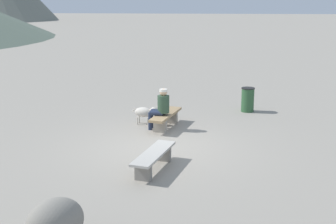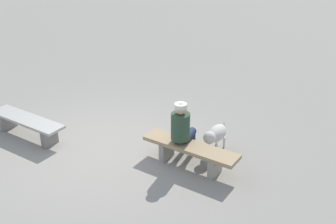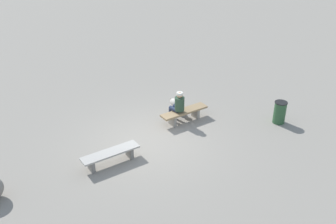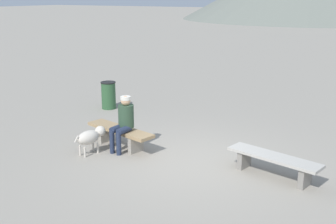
{
  "view_description": "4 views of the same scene",
  "coord_description": "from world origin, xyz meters",
  "px_view_note": "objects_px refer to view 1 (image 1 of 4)",
  "views": [
    {
      "loc": [
        -11.6,
        -1.43,
        3.86
      ],
      "look_at": [
        1.29,
        -0.13,
        0.63
      ],
      "focal_mm": 49.21,
      "sensor_mm": 36.0,
      "label": 1
    },
    {
      "loc": [
        3.79,
        -6.42,
        4.4
      ],
      "look_at": [
        0.99,
        1.14,
        0.47
      ],
      "focal_mm": 44.87,
      "sensor_mm": 36.0,
      "label": 2
    },
    {
      "loc": [
        -7.6,
        -8.08,
        7.09
      ],
      "look_at": [
        1.37,
        0.36,
        0.44
      ],
      "focal_mm": 40.9,
      "sensor_mm": 36.0,
      "label": 3
    },
    {
      "loc": [
        -3.68,
        7.47,
        3.43
      ],
      "look_at": [
        0.89,
        -0.55,
        0.84
      ],
      "focal_mm": 44.86,
      "sensor_mm": 36.0,
      "label": 4
    }
  ],
  "objects_px": {
    "bench_right": "(166,117)",
    "seated_person": "(161,106)",
    "trash_bin": "(248,100)",
    "boulder": "(55,222)",
    "dog": "(146,112)",
    "bench_left": "(154,157)"
  },
  "relations": [
    {
      "from": "bench_left",
      "to": "dog",
      "type": "relative_size",
      "value": 2.3
    },
    {
      "from": "bench_right",
      "to": "seated_person",
      "type": "relative_size",
      "value": 1.53
    },
    {
      "from": "trash_bin",
      "to": "dog",
      "type": "bearing_deg",
      "value": 121.62
    },
    {
      "from": "bench_right",
      "to": "trash_bin",
      "type": "relative_size",
      "value": 2.28
    },
    {
      "from": "bench_right",
      "to": "seated_person",
      "type": "bearing_deg",
      "value": 161.99
    },
    {
      "from": "bench_left",
      "to": "dog",
      "type": "xyz_separation_m",
      "value": [
        3.88,
        0.77,
        0.08
      ]
    },
    {
      "from": "bench_right",
      "to": "seated_person",
      "type": "height_order",
      "value": "seated_person"
    },
    {
      "from": "bench_left",
      "to": "bench_right",
      "type": "relative_size",
      "value": 1.0
    },
    {
      "from": "dog",
      "to": "seated_person",
      "type": "bearing_deg",
      "value": -31.94
    },
    {
      "from": "bench_left",
      "to": "bench_right",
      "type": "bearing_deg",
      "value": 14.62
    },
    {
      "from": "bench_left",
      "to": "trash_bin",
      "type": "height_order",
      "value": "trash_bin"
    },
    {
      "from": "bench_right",
      "to": "trash_bin",
      "type": "height_order",
      "value": "trash_bin"
    },
    {
      "from": "bench_right",
      "to": "trash_bin",
      "type": "bearing_deg",
      "value": -35.24
    },
    {
      "from": "bench_left",
      "to": "trash_bin",
      "type": "distance_m",
      "value": 6.42
    },
    {
      "from": "dog",
      "to": "boulder",
      "type": "relative_size",
      "value": 0.84
    },
    {
      "from": "trash_bin",
      "to": "boulder",
      "type": "relative_size",
      "value": 0.85
    },
    {
      "from": "bench_right",
      "to": "dog",
      "type": "relative_size",
      "value": 2.31
    },
    {
      "from": "seated_person",
      "to": "trash_bin",
      "type": "bearing_deg",
      "value": -42.5
    },
    {
      "from": "bench_right",
      "to": "trash_bin",
      "type": "xyz_separation_m",
      "value": [
        2.33,
        -2.61,
        0.09
      ]
    },
    {
      "from": "dog",
      "to": "bench_left",
      "type": "bearing_deg",
      "value": -67.1
    },
    {
      "from": "seated_person",
      "to": "trash_bin",
      "type": "distance_m",
      "value": 3.75
    },
    {
      "from": "bench_right",
      "to": "boulder",
      "type": "height_order",
      "value": "boulder"
    }
  ]
}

